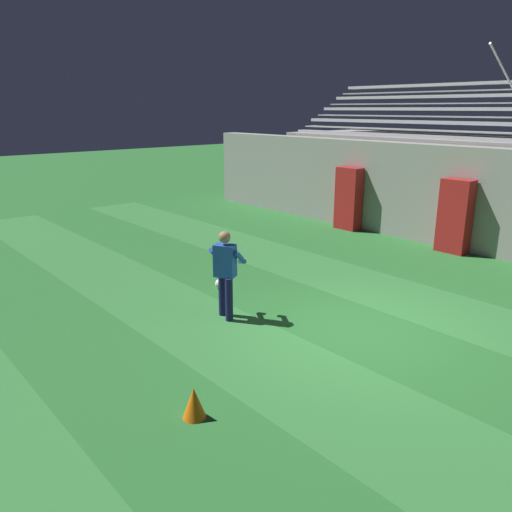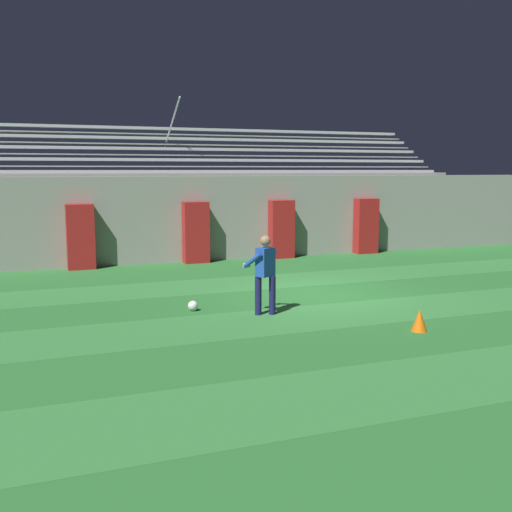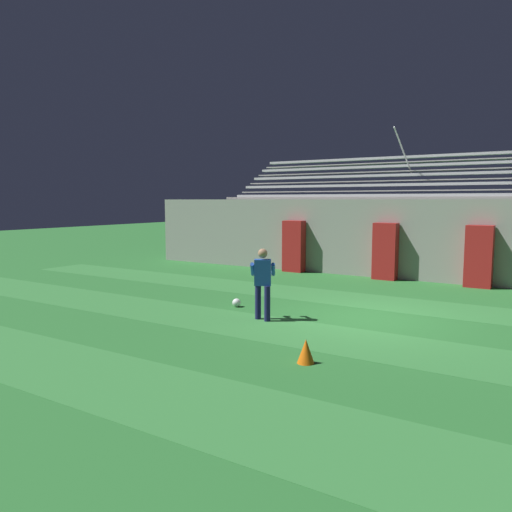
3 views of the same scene
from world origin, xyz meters
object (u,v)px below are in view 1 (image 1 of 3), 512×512
Objects in this scene: goalkeeper at (225,269)px; traffic_cone at (194,403)px; soccer_ball at (220,284)px; padding_pillar_far_left at (349,199)px; padding_pillar_gate_left at (455,216)px.

goalkeeper reaches higher than traffic_cone.
soccer_ball is at bearing 139.01° from traffic_cone.
padding_pillar_far_left reaches higher than goalkeeper.
traffic_cone is (2.24, -2.25, -0.74)m from goalkeeper.
padding_pillar_gate_left is at bearing 100.22° from traffic_cone.
traffic_cone is (5.34, -9.62, -0.78)m from padding_pillar_far_left.
padding_pillar_gate_left is at bearing 0.00° from padding_pillar_far_left.
padding_pillar_far_left reaches higher than traffic_cone.
padding_pillar_gate_left is 4.72× the size of traffic_cone.
padding_pillar_gate_left is 9.80m from traffic_cone.
padding_pillar_gate_left is 7.39m from goalkeeper.
padding_pillar_gate_left is at bearing 86.05° from goalkeeper.
soccer_ball is at bearing -74.74° from padding_pillar_far_left.
padding_pillar_far_left is (-3.61, 0.00, 0.00)m from padding_pillar_gate_left.
padding_pillar_gate_left is at bearing 74.31° from soccer_ball.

